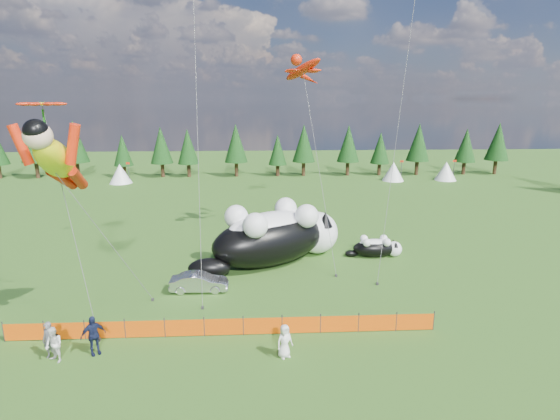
# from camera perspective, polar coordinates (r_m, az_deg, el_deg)

# --- Properties ---
(ground) EXTENTS (160.00, 160.00, 0.00)m
(ground) POSITION_cam_1_polar(r_m,az_deg,el_deg) (26.26, -6.82, -12.67)
(ground) COLOR black
(ground) RESTS_ON ground
(safety_fence) EXTENTS (22.06, 0.06, 1.10)m
(safety_fence) POSITION_cam_1_polar(r_m,az_deg,el_deg) (23.38, -7.35, -14.90)
(safety_fence) COLOR #262626
(safety_fence) RESTS_ON ground
(tree_line) EXTENTS (90.00, 4.00, 8.00)m
(tree_line) POSITION_cam_1_polar(r_m,az_deg,el_deg) (68.83, -4.50, 7.71)
(tree_line) COLOR black
(tree_line) RESTS_ON ground
(festival_tents) EXTENTS (50.00, 3.20, 2.80)m
(festival_tents) POSITION_cam_1_polar(r_m,az_deg,el_deg) (64.86, 5.23, 4.97)
(festival_tents) COLOR white
(festival_tents) RESTS_ON ground
(cat_large) EXTENTS (11.22, 8.52, 4.48)m
(cat_large) POSITION_cam_1_polar(r_m,az_deg,el_deg) (32.21, -0.45, -3.28)
(cat_large) COLOR black
(cat_large) RESTS_ON ground
(cat_small) EXTENTS (4.43, 1.60, 1.60)m
(cat_small) POSITION_cam_1_polar(r_m,az_deg,el_deg) (34.63, 12.54, -4.75)
(cat_small) COLOR black
(cat_small) RESTS_ON ground
(car) EXTENTS (3.65, 1.28, 1.20)m
(car) POSITION_cam_1_polar(r_m,az_deg,el_deg) (28.47, -10.51, -9.25)
(car) COLOR silver
(car) RESTS_ON ground
(spectator_a) EXTENTS (0.75, 0.58, 1.83)m
(spectator_a) POSITION_cam_1_polar(r_m,az_deg,el_deg) (23.86, -27.91, -14.82)
(spectator_a) COLOR slate
(spectator_a) RESTS_ON ground
(spectator_b) EXTENTS (0.98, 0.87, 1.74)m
(spectator_b) POSITION_cam_1_polar(r_m,az_deg,el_deg) (23.49, -27.44, -15.37)
(spectator_b) COLOR silver
(spectator_b) RESTS_ON ground
(spectator_c) EXTENTS (1.29, 1.13, 1.97)m
(spectator_c) POSITION_cam_1_polar(r_m,az_deg,el_deg) (23.28, -23.21, -14.82)
(spectator_c) COLOR #141A38
(spectator_c) RESTS_ON ground
(spectator_e) EXTENTS (0.96, 0.84, 1.65)m
(spectator_e) POSITION_cam_1_polar(r_m,az_deg,el_deg) (21.40, 0.61, -16.75)
(spectator_e) COLOR silver
(spectator_e) RESTS_ON ground
(superhero_kite) EXTENTS (5.48, 6.72, 11.91)m
(superhero_kite) POSITION_cam_1_polar(r_m,az_deg,el_deg) (22.83, -27.30, 5.95)
(superhero_kite) COLOR yellow
(superhero_kite) RESTS_ON ground
(gecko_kite) EXTENTS (5.97, 13.02, 17.12)m
(gecko_kite) POSITION_cam_1_polar(r_m,az_deg,el_deg) (37.63, 2.99, 17.84)
(gecko_kite) COLOR red
(gecko_kite) RESTS_ON ground
(flower_kite) EXTENTS (4.58, 5.18, 12.34)m
(flower_kite) POSITION_cam_1_polar(r_m,az_deg,el_deg) (26.10, -28.59, 11.71)
(flower_kite) COLOR red
(flower_kite) RESTS_ON ground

